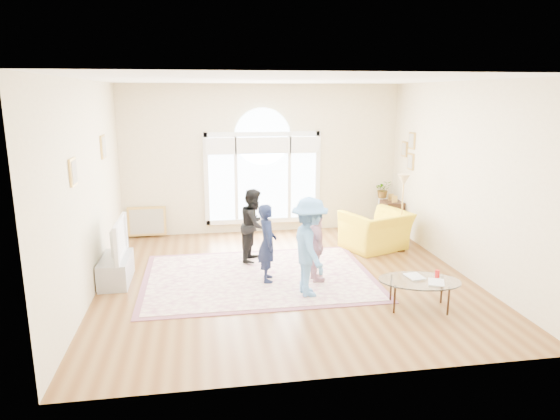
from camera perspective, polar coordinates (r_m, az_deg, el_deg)
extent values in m
plane|color=brown|center=(8.35, 0.70, -7.85)|extent=(6.00, 6.00, 0.00)
plane|color=beige|center=(10.85, -2.02, 5.78)|extent=(6.00, 0.00, 6.00)
plane|color=beige|center=(5.06, 6.59, -2.92)|extent=(6.00, 0.00, 6.00)
plane|color=beige|center=(7.98, -21.04, 2.21)|extent=(0.00, 6.00, 6.00)
plane|color=beige|center=(8.93, 20.08, 3.38)|extent=(0.00, 6.00, 6.00)
plane|color=white|center=(7.80, 0.76, 14.68)|extent=(6.00, 6.00, 0.00)
cube|color=white|center=(11.07, -1.93, -1.19)|extent=(2.50, 0.08, 0.10)
cube|color=white|center=(10.75, -2.01, 8.66)|extent=(2.50, 0.08, 0.10)
cube|color=white|center=(10.79, -8.43, 3.45)|extent=(0.10, 0.08, 2.00)
cube|color=white|center=(11.09, 4.31, 3.82)|extent=(0.10, 0.08, 2.00)
cube|color=#C6E2FF|center=(10.80, -6.70, 3.51)|extent=(0.55, 0.02, 1.80)
cube|color=#C6E2FF|center=(11.02, 2.66, 3.78)|extent=(0.55, 0.02, 1.80)
cube|color=#C6E2FF|center=(10.87, -1.97, 3.66)|extent=(1.10, 0.02, 1.80)
cylinder|color=#C6E2FF|center=(10.76, -2.01, 8.40)|extent=(1.20, 0.02, 1.20)
cube|color=white|center=(10.80, -5.05, 3.56)|extent=(0.07, 0.04, 1.80)
cube|color=white|center=(10.95, 1.08, 3.74)|extent=(0.07, 0.04, 1.80)
cube|color=white|center=(10.62, -6.78, 7.27)|extent=(0.65, 0.12, 0.35)
cube|color=white|center=(10.70, -1.95, 7.40)|extent=(1.20, 0.12, 0.35)
cube|color=white|center=(10.85, 2.79, 7.47)|extent=(0.65, 0.12, 0.35)
cube|color=tan|center=(9.17, -19.57, 6.82)|extent=(0.03, 0.34, 0.40)
cube|color=#ADA38E|center=(9.16, -19.46, 6.82)|extent=(0.01, 0.28, 0.34)
cube|color=tan|center=(7.04, -22.58, 4.04)|extent=(0.03, 0.30, 0.36)
cube|color=#ADA38E|center=(7.04, -22.44, 4.04)|extent=(0.01, 0.24, 0.30)
cube|color=tan|center=(10.69, 14.85, 7.67)|extent=(0.03, 0.28, 0.34)
cube|color=#ADA38E|center=(10.68, 14.76, 7.67)|extent=(0.01, 0.22, 0.28)
cube|color=tan|center=(10.73, 14.71, 5.39)|extent=(0.03, 0.28, 0.34)
cube|color=#ADA38E|center=(10.73, 14.62, 5.39)|extent=(0.01, 0.22, 0.28)
cube|color=tan|center=(11.03, 14.05, 6.77)|extent=(0.03, 0.26, 0.32)
cube|color=#ADA38E|center=(11.02, 13.96, 6.77)|extent=(0.01, 0.20, 0.26)
cube|color=beige|center=(8.41, -2.46, -7.62)|extent=(3.60, 2.60, 0.02)
cube|color=#814B5C|center=(8.42, -2.46, -7.64)|extent=(3.80, 2.80, 0.01)
cube|color=#979A9F|center=(8.56, -18.23, -6.49)|extent=(0.45, 1.00, 0.42)
imported|color=black|center=(8.41, -18.48, -3.13)|extent=(0.14, 1.09, 0.63)
cube|color=#56C0CF|center=(8.39, -17.88, -3.11)|extent=(0.02, 0.89, 0.51)
ellipsoid|color=silver|center=(7.40, 15.66, -7.80)|extent=(1.30, 1.00, 0.02)
cylinder|color=black|center=(7.74, 17.99, -8.69)|extent=(0.03, 0.03, 0.40)
cylinder|color=black|center=(7.61, 12.56, -8.72)|extent=(0.03, 0.03, 0.40)
cylinder|color=black|center=(7.36, 18.68, -9.88)|extent=(0.03, 0.03, 0.40)
cylinder|color=black|center=(7.23, 12.96, -9.94)|extent=(0.03, 0.03, 0.40)
imported|color=#B2A58C|center=(7.41, 14.41, -7.49)|extent=(0.24, 0.31, 0.03)
imported|color=#B2A58C|center=(7.33, 16.60, -7.87)|extent=(0.31, 0.35, 0.02)
cylinder|color=red|center=(7.52, 17.53, -7.01)|extent=(0.07, 0.07, 0.12)
imported|color=yellow|center=(9.96, 10.90, -2.31)|extent=(1.45, 1.36, 0.75)
cube|color=black|center=(11.23, 12.63, -0.77)|extent=(0.40, 0.50, 0.70)
cylinder|color=black|center=(10.04, 13.52, -4.50)|extent=(0.20, 0.20, 0.02)
cylinder|color=gold|center=(9.86, 13.73, -0.81)|extent=(0.02, 0.02, 1.35)
cone|color=#CCB284|center=(9.72, 13.96, 3.34)|extent=(0.29, 0.29, 0.22)
cylinder|color=white|center=(11.54, 11.58, -0.35)|extent=(0.20, 0.20, 0.70)
imported|color=#33722D|center=(11.43, 11.71, 2.33)|extent=(0.38, 0.34, 0.40)
cube|color=tan|center=(11.05, -14.87, -3.00)|extent=(0.80, 0.14, 0.62)
imported|color=#141C39|center=(8.03, -1.46, -3.78)|extent=(0.33, 0.48, 1.27)
imported|color=black|center=(9.02, -2.98, -1.72)|extent=(0.69, 0.78, 1.32)
imported|color=#CD95A8|center=(8.06, 4.17, -4.18)|extent=(0.29, 0.68, 1.15)
imported|color=#5690D7|center=(7.46, 3.40, -4.22)|extent=(0.62, 1.01, 1.50)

